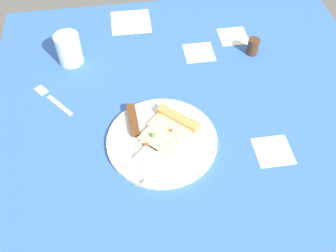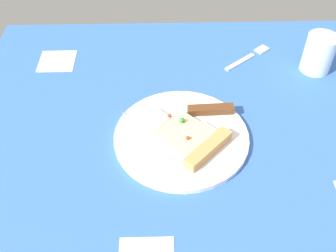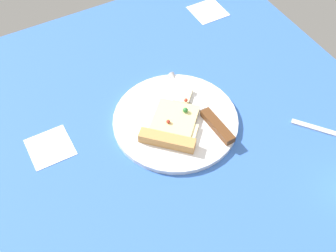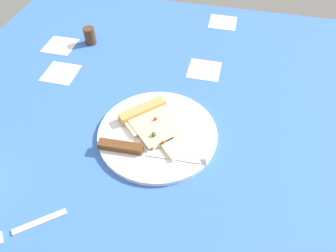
# 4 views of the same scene
# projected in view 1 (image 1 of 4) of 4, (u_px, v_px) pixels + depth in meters

# --- Properties ---
(ground_plane) EXTENTS (1.11, 1.11, 0.03)m
(ground_plane) POSITION_uv_depth(u_px,v_px,m) (194.00, 119.00, 1.02)
(ground_plane) COLOR #3360B7
(ground_plane) RESTS_ON ground
(plate) EXTENTS (0.28, 0.28, 0.01)m
(plate) POSITION_uv_depth(u_px,v_px,m) (162.00, 140.00, 0.95)
(plate) COLOR silver
(plate) RESTS_ON ground_plane
(pizza_slice) EXTENTS (0.18, 0.18, 0.02)m
(pizza_slice) POSITION_uv_depth(u_px,v_px,m) (168.00, 131.00, 0.95)
(pizza_slice) COLOR beige
(pizza_slice) RESTS_ON plate
(knife) EXTENTS (0.24, 0.03, 0.02)m
(knife) POSITION_uv_depth(u_px,v_px,m) (136.00, 134.00, 0.94)
(knife) COLOR silver
(knife) RESTS_ON plate
(drinking_glass) EXTENTS (0.07, 0.07, 0.09)m
(drinking_glass) POSITION_uv_depth(u_px,v_px,m) (69.00, 49.00, 1.11)
(drinking_glass) COLOR silver
(drinking_glass) RESTS_ON ground_plane
(pepper_shaker) EXTENTS (0.03, 0.03, 0.05)m
(pepper_shaker) POSITION_uv_depth(u_px,v_px,m) (253.00, 46.00, 1.15)
(pepper_shaker) COLOR #4C2D19
(pepper_shaker) RESTS_ON ground_plane
(fork) EXTENTS (0.13, 0.11, 0.01)m
(fork) POSITION_uv_depth(u_px,v_px,m) (52.00, 98.00, 1.04)
(fork) COLOR silver
(fork) RESTS_ON ground_plane
(napkin) EXTENTS (0.13, 0.13, 0.00)m
(napkin) POSITION_uv_depth(u_px,v_px,m) (131.00, 22.00, 1.27)
(napkin) COLOR white
(napkin) RESTS_ON ground_plane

